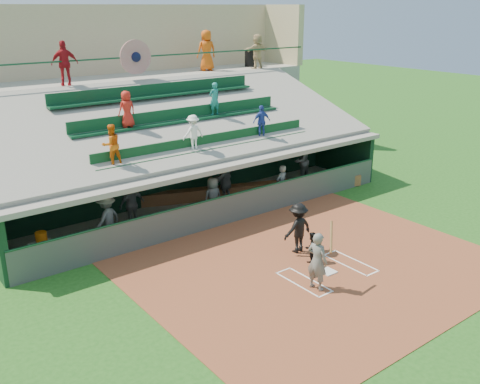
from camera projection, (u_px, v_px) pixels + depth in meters
ground at (328, 273)px, 16.37m from camera, size 100.00×100.00×0.00m
dirt_slab at (316, 266)px, 16.74m from camera, size 11.00×9.00×0.02m
home_plate at (328, 271)px, 16.36m from camera, size 0.43×0.43×0.03m
batters_box_chalk at (328, 272)px, 16.37m from camera, size 2.65×1.85×0.01m
dugout_floor at (205, 209)px, 21.42m from camera, size 16.00×3.50×0.04m
concourse_slab at (125, 125)px, 25.72m from camera, size 20.00×3.00×4.60m
grandstand at (156, 137)px, 23.49m from camera, size 20.40×10.40×7.80m
batter_at_plate at (317, 261)px, 15.13m from camera, size 0.89×0.77×1.95m
catcher at (311, 247)px, 16.86m from camera, size 0.51×0.41×1.01m
home_umpire at (298, 228)px, 17.47m from camera, size 1.09×0.63×1.69m
dugout_bench at (182, 196)px, 22.09m from camera, size 15.37×6.26×0.49m
white_table at (43, 252)px, 16.93m from camera, size 0.71×0.53×0.62m
water_cooler at (41, 238)px, 16.79m from camera, size 0.36×0.36×0.36m
dugout_player_a at (107, 219)px, 18.09m from camera, size 1.29×1.06×1.74m
dugout_player_b at (132, 204)px, 19.39m from camera, size 1.08×0.57×1.76m
dugout_player_c at (213, 197)px, 20.38m from camera, size 0.77×0.50×1.57m
dugout_player_d at (225, 178)px, 22.01m from camera, size 1.88×1.49×1.99m
dugout_player_e at (281, 184)px, 21.81m from camera, size 0.63×0.46×1.60m
dugout_player_f at (301, 161)px, 24.54m from camera, size 1.09×0.95×1.92m
trash_bin at (250, 58)px, 29.00m from camera, size 0.61×0.61×0.91m
concourse_staff_a at (65, 63)px, 21.78m from camera, size 1.14×0.66×1.82m
concourse_staff_b at (206, 50)px, 26.92m from camera, size 1.09×0.82×2.01m
concourse_staff_c at (257, 51)px, 27.95m from camera, size 1.66×0.61×1.77m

